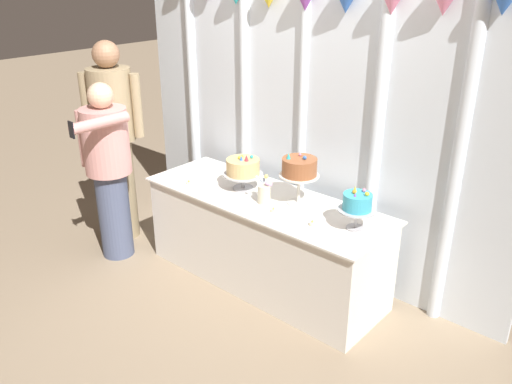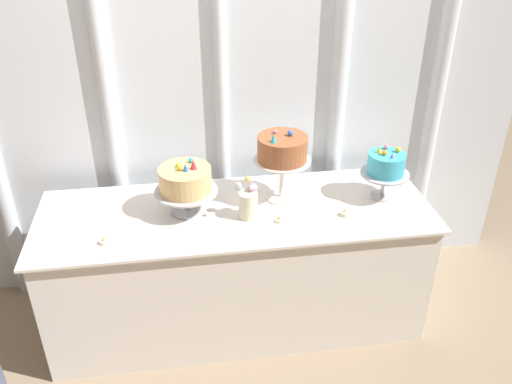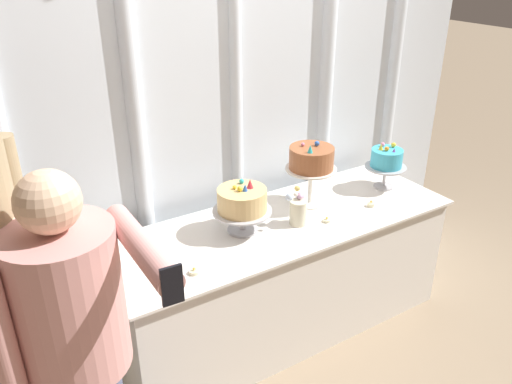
# 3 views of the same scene
# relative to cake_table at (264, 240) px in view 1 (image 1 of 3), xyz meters

# --- Properties ---
(ground_plane) EXTENTS (24.00, 24.00, 0.00)m
(ground_plane) POSITION_rel_cake_table_xyz_m (0.00, -0.10, -0.37)
(ground_plane) COLOR gray
(draped_curtain) EXTENTS (3.49, 0.17, 2.50)m
(draped_curtain) POSITION_rel_cake_table_xyz_m (-0.01, 0.48, 0.96)
(draped_curtain) COLOR silver
(draped_curtain) RESTS_ON ground_plane
(cake_table) EXTENTS (2.01, 0.69, 0.73)m
(cake_table) POSITION_rel_cake_table_xyz_m (0.00, 0.00, 0.00)
(cake_table) COLOR white
(cake_table) RESTS_ON ground_plane
(cake_display_leftmost) EXTENTS (0.32, 0.32, 0.30)m
(cake_display_leftmost) POSITION_rel_cake_table_xyz_m (-0.24, 0.03, 0.54)
(cake_display_leftmost) COLOR #B2B2B7
(cake_display_leftmost) RESTS_ON cake_table
(cake_display_center) EXTENTS (0.29, 0.29, 0.40)m
(cake_display_center) POSITION_rel_cake_table_xyz_m (0.25, 0.09, 0.64)
(cake_display_center) COLOR silver
(cake_display_center) RESTS_ON cake_table
(cake_display_rightmost) EXTENTS (0.25, 0.25, 0.29)m
(cake_display_rightmost) POSITION_rel_cake_table_xyz_m (0.78, 0.02, 0.55)
(cake_display_rightmost) COLOR #B2B2B7
(cake_display_rightmost) RESTS_ON cake_table
(flower_vase) EXTENTS (0.11, 0.10, 0.22)m
(flower_vase) POSITION_rel_cake_table_xyz_m (0.05, -0.07, 0.45)
(flower_vase) COLOR beige
(flower_vase) RESTS_ON cake_table
(tealight_far_left) EXTENTS (0.05, 0.05, 0.03)m
(tealight_far_left) POSITION_rel_cake_table_xyz_m (-0.63, -0.19, 0.37)
(tealight_far_left) COLOR beige
(tealight_far_left) RESTS_ON cake_table
(tealight_near_left) EXTENTS (0.04, 0.04, 0.03)m
(tealight_near_left) POSITION_rel_cake_table_xyz_m (0.20, -0.14, 0.37)
(tealight_near_left) COLOR beige
(tealight_near_left) RESTS_ON cake_table
(tealight_near_right) EXTENTS (0.05, 0.05, 0.04)m
(tealight_near_right) POSITION_rel_cake_table_xyz_m (0.54, -0.13, 0.38)
(tealight_near_right) COLOR beige
(tealight_near_right) RESTS_ON cake_table
(guest_man_pink_jacket) EXTENTS (0.51, 0.51, 1.79)m
(guest_man_pink_jacket) POSITION_rel_cake_table_xyz_m (-1.49, -0.27, 0.61)
(guest_man_pink_jacket) COLOR #9E8966
(guest_man_pink_jacket) RESTS_ON ground_plane
(guest_man_dark_suit) EXTENTS (0.52, 0.65, 1.52)m
(guest_man_dark_suit) POSITION_rel_cake_table_xyz_m (-1.25, -0.53, 0.45)
(guest_man_dark_suit) COLOR #4C5675
(guest_man_dark_suit) RESTS_ON ground_plane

